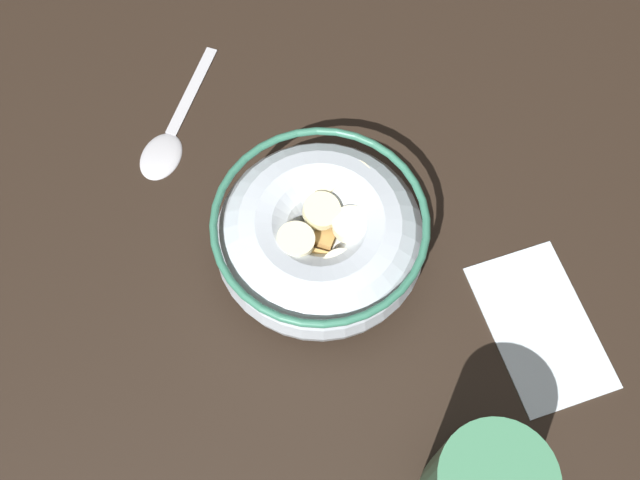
{
  "coord_description": "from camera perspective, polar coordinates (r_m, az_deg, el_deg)",
  "views": [
    {
      "loc": [
        19.78,
        -14.19,
        57.39
      ],
      "look_at": [
        0.0,
        0.0,
        3.0
      ],
      "focal_mm": 43.68,
      "sensor_mm": 36.0,
      "label": 1
    }
  ],
  "objects": [
    {
      "name": "ground_plane",
      "position": [
        0.63,
        0.0,
        -1.48
      ],
      "size": [
        94.53,
        94.53,
        2.0
      ],
      "primitive_type": "cube",
      "color": "black"
    },
    {
      "name": "cereal_bowl",
      "position": [
        0.59,
        0.02,
        0.22
      ],
      "size": [
        16.17,
        16.17,
        6.55
      ],
      "color": "#B2BCC6",
      "rests_on": "ground_plane"
    },
    {
      "name": "spoon",
      "position": [
        0.68,
        -11.11,
        7.2
      ],
      "size": [
        10.1,
        12.87,
        0.8
      ],
      "color": "#B7B7BC",
      "rests_on": "ground_plane"
    },
    {
      "name": "folded_napkin",
      "position": [
        0.62,
        15.86,
        -6.1
      ],
      "size": [
        14.3,
        10.95,
        0.3
      ],
      "primitive_type": "cube",
      "rotation": [
        0.0,
        0.0,
        -0.3
      ],
      "color": "silver",
      "rests_on": "ground_plane"
    }
  ]
}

